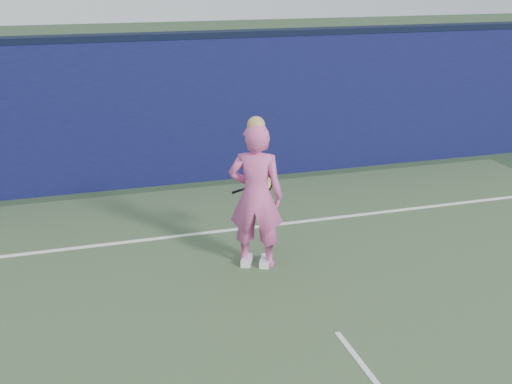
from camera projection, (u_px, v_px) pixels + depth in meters
name	position (u px, v px, depth m)	size (l,w,h in m)	color
backstop_wall	(214.00, 110.00, 11.30)	(24.00, 0.40, 2.50)	#0C0F36
wall_cap	(213.00, 34.00, 10.86)	(24.00, 0.42, 0.10)	black
player	(256.00, 196.00, 7.99)	(0.81, 0.70, 1.96)	#DC559E
racket	(261.00, 184.00, 8.45)	(0.56, 0.14, 0.30)	black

